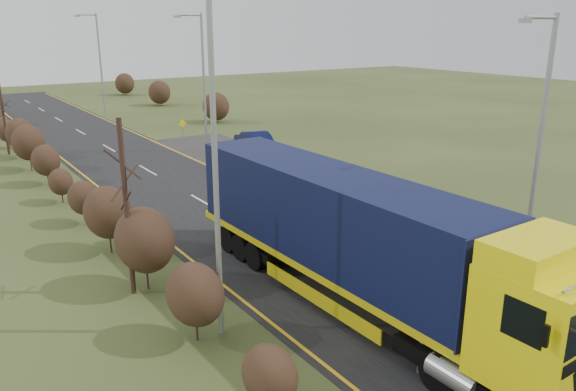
% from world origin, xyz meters
% --- Properties ---
extents(ground, '(160.00, 160.00, 0.00)m').
position_xyz_m(ground, '(0.00, 0.00, 0.00)').
color(ground, '#333F1B').
rests_on(ground, ground).
extents(road, '(8.00, 120.00, 0.02)m').
position_xyz_m(road, '(0.00, 10.00, 0.01)').
color(road, black).
rests_on(road, ground).
extents(layby, '(6.00, 18.00, 0.02)m').
position_xyz_m(layby, '(6.50, 20.00, 0.01)').
color(layby, '#2F2C2A').
rests_on(layby, ground).
extents(lane_markings, '(7.52, 116.00, 0.01)m').
position_xyz_m(lane_markings, '(0.00, 9.69, 0.03)').
color(lane_markings, '#EFAB16').
rests_on(lane_markings, road).
extents(hedgerow, '(2.24, 102.04, 6.05)m').
position_xyz_m(hedgerow, '(-6.00, 7.89, 1.62)').
color(hedgerow, '#312016').
rests_on(hedgerow, ground).
extents(lorry, '(3.07, 15.80, 4.39)m').
position_xyz_m(lorry, '(-0.92, -1.01, 2.49)').
color(lorry, black).
rests_on(lorry, ground).
extents(car_red_hatchback, '(2.16, 4.21, 1.37)m').
position_xyz_m(car_red_hatchback, '(5.67, 18.07, 0.69)').
color(car_red_hatchback, '#8C0708').
rests_on(car_red_hatchback, ground).
extents(car_blue_sedan, '(2.65, 5.05, 1.58)m').
position_xyz_m(car_blue_sedan, '(8.31, 20.85, 0.79)').
color(car_blue_sedan, '#090E33').
rests_on(car_blue_sedan, ground).
extents(streetlight_near, '(1.96, 0.18, 9.21)m').
position_xyz_m(streetlight_near, '(5.68, -2.65, 5.07)').
color(streetlight_near, gray).
rests_on(streetlight_near, ground).
extents(streetlight_mid, '(2.04, 0.19, 9.61)m').
position_xyz_m(streetlight_mid, '(5.35, 22.74, 5.31)').
color(streetlight_mid, gray).
rests_on(streetlight_mid, ground).
extents(streetlight_far, '(2.10, 0.20, 9.91)m').
position_xyz_m(streetlight_far, '(4.46, 44.20, 5.48)').
color(streetlight_far, gray).
rests_on(streetlight_far, ground).
extents(left_pole, '(0.16, 0.16, 11.03)m').
position_xyz_m(left_pole, '(-5.20, 0.01, 5.51)').
color(left_pole, gray).
rests_on(left_pole, ground).
extents(speed_sign, '(0.57, 0.10, 2.08)m').
position_xyz_m(speed_sign, '(4.20, 14.38, 1.43)').
color(speed_sign, gray).
rests_on(speed_sign, ground).
extents(warning_board, '(0.65, 0.11, 1.71)m').
position_xyz_m(warning_board, '(5.80, 27.63, 1.02)').
color(warning_board, gray).
rests_on(warning_board, ground).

